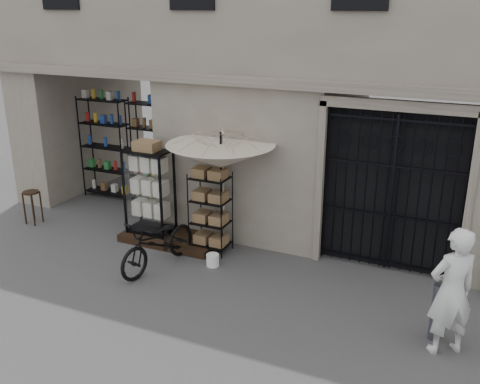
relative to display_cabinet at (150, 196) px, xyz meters
The scene contains 14 objects.
ground 3.39m from the display_cabinet, 28.52° to the right, with size 80.00×80.00×0.00m, color #252529.
main_building 5.20m from the display_cabinet, 40.45° to the left, with size 14.00×4.00×9.00m, color gray.
shop_recess 2.13m from the display_cabinet, 142.75° to the left, with size 3.00×1.70×3.00m, color black.
shop_shelving 2.45m from the display_cabinet, 134.02° to the left, with size 2.70×0.50×2.50m, color black.
iron_gate 4.71m from the display_cabinet, ahead, with size 2.50×0.21×3.00m.
step_platform 0.96m from the display_cabinet, ahead, with size 2.00×0.90×0.15m, color black.
display_cabinet is the anchor object (origin of this frame).
wire_rack 1.40m from the display_cabinet, ahead, with size 0.83×0.73×1.59m.
market_umbrella 1.97m from the display_cabinet, ahead, with size 2.33×2.35×2.86m.
white_bucket 1.98m from the display_cabinet, 19.22° to the right, with size 0.24×0.24×0.23m, color white.
bicycle 1.63m from the display_cabinet, 50.66° to the right, with size 0.64×0.96×1.84m, color black.
wooden_stool 2.87m from the display_cabinet, behind, with size 0.44×0.44×0.74m.
steel_bollard 5.82m from the display_cabinet, 13.19° to the right, with size 0.16×0.16×0.87m, color #565966.
shopkeeper 6.07m from the display_cabinet, 15.07° to the right, with size 0.67×1.85×0.44m, color silver.
Camera 1 is at (2.94, -6.89, 4.53)m, focal length 40.00 mm.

